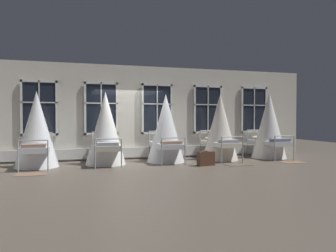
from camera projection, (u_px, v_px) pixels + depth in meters
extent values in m
plane|color=brown|center=(136.00, 163.00, 10.65)|extent=(26.73, 26.73, 0.00)
cube|color=beige|center=(129.00, 112.00, 11.78)|extent=(14.37, 0.10, 3.40)
cube|color=black|center=(39.00, 108.00, 10.80)|extent=(1.17, 0.02, 1.85)
cube|color=silver|center=(39.00, 135.00, 10.82)|extent=(1.17, 0.06, 0.07)
cube|color=silver|center=(39.00, 81.00, 10.77)|extent=(1.17, 0.06, 0.07)
cube|color=silver|center=(21.00, 108.00, 10.64)|extent=(0.07, 0.06, 1.85)
cube|color=silver|center=(57.00, 108.00, 10.95)|extent=(0.07, 0.06, 1.85)
cube|color=silver|center=(39.00, 108.00, 10.80)|extent=(0.04, 0.06, 1.85)
cube|color=silver|center=(39.00, 102.00, 10.79)|extent=(1.17, 0.06, 0.04)
cube|color=black|center=(101.00, 109.00, 11.38)|extent=(1.17, 0.02, 1.85)
cube|color=silver|center=(101.00, 134.00, 11.40)|extent=(1.17, 0.06, 0.07)
cube|color=silver|center=(101.00, 83.00, 11.36)|extent=(1.17, 0.06, 0.07)
cube|color=silver|center=(85.00, 108.00, 11.22)|extent=(0.07, 0.06, 1.85)
cube|color=silver|center=(117.00, 109.00, 11.54)|extent=(0.07, 0.06, 1.85)
cube|color=silver|center=(101.00, 109.00, 11.38)|extent=(0.04, 0.06, 1.85)
cube|color=silver|center=(101.00, 103.00, 11.37)|extent=(1.17, 0.06, 0.04)
cube|color=black|center=(157.00, 109.00, 11.96)|extent=(1.17, 0.02, 1.85)
cube|color=silver|center=(157.00, 133.00, 11.99)|extent=(1.17, 0.06, 0.07)
cube|color=silver|center=(157.00, 85.00, 11.94)|extent=(1.17, 0.06, 0.07)
cube|color=silver|center=(143.00, 109.00, 11.81)|extent=(0.07, 0.06, 1.85)
cube|color=silver|center=(171.00, 109.00, 12.12)|extent=(0.07, 0.06, 1.85)
cube|color=silver|center=(157.00, 109.00, 11.96)|extent=(0.04, 0.06, 1.85)
cube|color=silver|center=(157.00, 104.00, 11.96)|extent=(1.17, 0.06, 0.04)
cube|color=black|center=(208.00, 109.00, 12.55)|extent=(1.17, 0.02, 1.85)
cube|color=silver|center=(208.00, 132.00, 12.57)|extent=(1.17, 0.06, 0.07)
cube|color=silver|center=(208.00, 86.00, 12.53)|extent=(1.17, 0.06, 0.07)
cube|color=silver|center=(195.00, 109.00, 12.39)|extent=(0.07, 0.06, 1.85)
cube|color=silver|center=(221.00, 110.00, 12.71)|extent=(0.07, 0.06, 1.85)
cube|color=silver|center=(208.00, 109.00, 12.55)|extent=(0.04, 0.06, 1.85)
cube|color=silver|center=(208.00, 105.00, 12.54)|extent=(1.17, 0.06, 0.04)
cube|color=black|center=(254.00, 110.00, 13.13)|extent=(1.17, 0.02, 1.85)
cube|color=silver|center=(254.00, 132.00, 13.15)|extent=(1.17, 0.06, 0.07)
cube|color=silver|center=(254.00, 88.00, 13.11)|extent=(1.17, 0.06, 0.07)
cube|color=silver|center=(242.00, 110.00, 12.97)|extent=(0.07, 0.06, 1.85)
cube|color=silver|center=(266.00, 110.00, 13.29)|extent=(0.07, 0.06, 1.85)
cube|color=silver|center=(254.00, 110.00, 13.13)|extent=(0.04, 0.06, 1.85)
cube|color=silver|center=(254.00, 105.00, 13.13)|extent=(1.17, 0.06, 0.04)
cube|color=silver|center=(130.00, 152.00, 11.69)|extent=(10.80, 0.10, 0.36)
cylinder|color=#9EA3A8|center=(28.00, 148.00, 10.62)|extent=(0.04, 0.04, 1.01)
cylinder|color=#9EA3A8|center=(52.00, 148.00, 10.83)|extent=(0.04, 0.04, 1.01)
cylinder|color=#9EA3A8|center=(18.00, 157.00, 8.82)|extent=(0.04, 0.04, 0.88)
cylinder|color=#9EA3A8|center=(48.00, 156.00, 9.03)|extent=(0.04, 0.04, 0.88)
cylinder|color=#9EA3A8|center=(23.00, 151.00, 9.72)|extent=(0.05, 1.88, 0.03)
cylinder|color=#9EA3A8|center=(50.00, 150.00, 9.93)|extent=(0.05, 1.88, 0.03)
cylinder|color=#9EA3A8|center=(40.00, 133.00, 10.72)|extent=(0.77, 0.04, 0.03)
cylinder|color=#9EA3A8|center=(33.00, 140.00, 8.91)|extent=(0.77, 0.04, 0.03)
cube|color=silver|center=(37.00, 148.00, 9.82)|extent=(0.80, 1.91, 0.16)
ellipsoid|color=beige|center=(39.00, 142.00, 10.49)|extent=(0.60, 0.40, 0.14)
cube|color=gray|center=(34.00, 146.00, 9.17)|extent=(0.64, 0.37, 0.10)
cone|color=white|center=(37.00, 129.00, 9.81)|extent=(1.29, 1.29, 2.32)
cylinder|color=#9EA3A8|center=(92.00, 147.00, 11.21)|extent=(0.04, 0.04, 1.01)
cylinder|color=#9EA3A8|center=(114.00, 146.00, 11.42)|extent=(0.04, 0.04, 1.01)
cylinder|color=#9EA3A8|center=(95.00, 154.00, 9.40)|extent=(0.04, 0.04, 0.88)
cylinder|color=#9EA3A8|center=(122.00, 153.00, 9.61)|extent=(0.04, 0.04, 0.88)
cylinder|color=#9EA3A8|center=(93.00, 149.00, 10.30)|extent=(0.06, 1.88, 0.03)
cylinder|color=#9EA3A8|center=(118.00, 149.00, 10.51)|extent=(0.06, 1.88, 0.03)
cylinder|color=#9EA3A8|center=(103.00, 132.00, 11.30)|extent=(0.77, 0.04, 0.03)
cylinder|color=#9EA3A8|center=(108.00, 139.00, 9.50)|extent=(0.77, 0.04, 0.03)
cube|color=#B7B2A3|center=(106.00, 146.00, 10.41)|extent=(0.82, 1.91, 0.16)
ellipsoid|color=beige|center=(104.00, 140.00, 11.08)|extent=(0.60, 0.41, 0.14)
cube|color=#8C939E|center=(108.00, 144.00, 9.75)|extent=(0.64, 0.37, 0.10)
cone|color=white|center=(106.00, 128.00, 10.39)|extent=(1.29, 1.29, 2.34)
cylinder|color=#9EA3A8|center=(149.00, 145.00, 11.81)|extent=(0.04, 0.04, 1.01)
cylinder|color=#9EA3A8|center=(169.00, 145.00, 12.01)|extent=(0.04, 0.04, 1.01)
cylinder|color=#9EA3A8|center=(161.00, 152.00, 10.00)|extent=(0.04, 0.04, 0.88)
cylinder|color=#9EA3A8|center=(185.00, 151.00, 10.20)|extent=(0.04, 0.04, 0.88)
cylinder|color=#9EA3A8|center=(155.00, 147.00, 10.90)|extent=(0.08, 1.88, 0.03)
cylinder|color=#9EA3A8|center=(177.00, 147.00, 11.10)|extent=(0.08, 1.88, 0.03)
cylinder|color=#9EA3A8|center=(159.00, 131.00, 11.90)|extent=(0.77, 0.05, 0.03)
cylinder|color=#9EA3A8|center=(173.00, 138.00, 10.09)|extent=(0.77, 0.05, 0.03)
cube|color=silver|center=(166.00, 145.00, 11.00)|extent=(0.84, 1.92, 0.16)
ellipsoid|color=beige|center=(161.00, 139.00, 11.67)|extent=(0.60, 0.42, 0.14)
cube|color=gray|center=(171.00, 143.00, 10.34)|extent=(0.65, 0.38, 0.10)
cone|color=white|center=(166.00, 128.00, 10.99)|extent=(1.29, 1.29, 2.30)
cylinder|color=#9EA3A8|center=(200.00, 144.00, 12.37)|extent=(0.04, 0.04, 1.01)
cylinder|color=#9EA3A8|center=(219.00, 143.00, 12.58)|extent=(0.04, 0.04, 1.01)
cylinder|color=#9EA3A8|center=(222.00, 150.00, 10.56)|extent=(0.04, 0.04, 0.88)
cylinder|color=#9EA3A8|center=(243.00, 150.00, 10.78)|extent=(0.04, 0.04, 0.88)
cylinder|color=#9EA3A8|center=(210.00, 146.00, 11.47)|extent=(0.06, 1.88, 0.03)
cylinder|color=#9EA3A8|center=(230.00, 146.00, 11.68)|extent=(0.06, 1.88, 0.03)
cylinder|color=#9EA3A8|center=(210.00, 131.00, 12.46)|extent=(0.77, 0.04, 0.03)
cylinder|color=#9EA3A8|center=(232.00, 137.00, 10.66)|extent=(0.77, 0.04, 0.03)
cube|color=silver|center=(220.00, 144.00, 11.57)|extent=(0.81, 1.91, 0.16)
ellipsoid|color=#B7B2A3|center=(212.00, 138.00, 12.24)|extent=(0.60, 0.41, 0.14)
cube|color=#8C939E|center=(229.00, 141.00, 10.91)|extent=(0.64, 0.37, 0.10)
cone|color=silver|center=(220.00, 127.00, 11.55)|extent=(1.29, 1.29, 2.36)
cylinder|color=#9EA3A8|center=(247.00, 143.00, 12.93)|extent=(0.04, 0.04, 1.01)
cylinder|color=#9EA3A8|center=(264.00, 142.00, 13.14)|extent=(0.04, 0.04, 1.01)
cylinder|color=#9EA3A8|center=(275.00, 149.00, 11.13)|extent=(0.04, 0.04, 0.88)
cylinder|color=#9EA3A8|center=(294.00, 148.00, 11.34)|extent=(0.04, 0.04, 0.88)
cylinder|color=#9EA3A8|center=(260.00, 145.00, 12.03)|extent=(0.05, 1.88, 0.03)
cylinder|color=#9EA3A8|center=(278.00, 144.00, 12.24)|extent=(0.05, 1.88, 0.03)
cylinder|color=#9EA3A8|center=(256.00, 130.00, 13.02)|extent=(0.77, 0.04, 0.03)
cylinder|color=#9EA3A8|center=(285.00, 136.00, 11.22)|extent=(0.77, 0.04, 0.03)
cube|color=silver|center=(269.00, 142.00, 12.13)|extent=(0.81, 1.91, 0.16)
ellipsoid|color=beige|center=(259.00, 137.00, 12.80)|extent=(0.60, 0.41, 0.14)
cube|color=slate|center=(280.00, 140.00, 11.47)|extent=(0.64, 0.37, 0.10)
cone|color=white|center=(269.00, 125.00, 12.11)|extent=(1.29, 1.29, 2.47)
cube|color=brown|center=(31.00, 174.00, 8.54)|extent=(0.82, 0.58, 0.01)
cube|color=brown|center=(238.00, 165.00, 10.29)|extent=(0.81, 0.57, 0.01)
cube|color=brown|center=(292.00, 162.00, 10.88)|extent=(0.83, 0.60, 0.01)
cube|color=#472D1E|center=(206.00, 159.00, 10.11)|extent=(0.59, 0.30, 0.44)
cube|color=tan|center=(204.00, 158.00, 10.21)|extent=(0.50, 0.10, 0.03)
torus|color=#472D1E|center=(206.00, 151.00, 10.11)|extent=(0.17, 0.17, 0.02)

